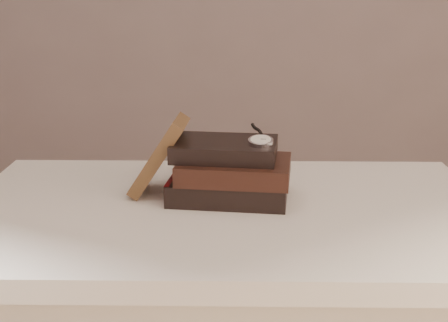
{
  "coord_description": "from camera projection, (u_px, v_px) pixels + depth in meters",
  "views": [
    {
      "loc": [
        0.01,
        -0.74,
        1.17
      ],
      "look_at": [
        -0.0,
        0.4,
        0.82
      ],
      "focal_mm": 49.75,
      "sensor_mm": 36.0,
      "label": 1
    }
  ],
  "objects": [
    {
      "name": "eyeglasses",
      "position": [
        195.0,
        154.0,
        1.28
      ],
      "size": [
        0.11,
        0.12,
        0.05
      ],
      "color": "silver",
      "rests_on": "book_stack"
    },
    {
      "name": "pocket_watch",
      "position": [
        260.0,
        140.0,
        1.17
      ],
      "size": [
        0.05,
        0.15,
        0.02
      ],
      "color": "silver",
      "rests_on": "book_stack"
    },
    {
      "name": "journal",
      "position": [
        159.0,
        156.0,
        1.22
      ],
      "size": [
        0.12,
        0.11,
        0.16
      ],
      "primitive_type": "cube",
      "rotation": [
        0.0,
        0.58,
        -0.06
      ],
      "color": "#402A18",
      "rests_on": "table"
    },
    {
      "name": "table",
      "position": [
        226.0,
        251.0,
        1.19
      ],
      "size": [
        1.0,
        0.6,
        0.75
      ],
      "color": "white",
      "rests_on": "ground"
    },
    {
      "name": "book_stack",
      "position": [
        230.0,
        172.0,
        1.2
      ],
      "size": [
        0.24,
        0.18,
        0.11
      ],
      "color": "black",
      "rests_on": "table"
    }
  ]
}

